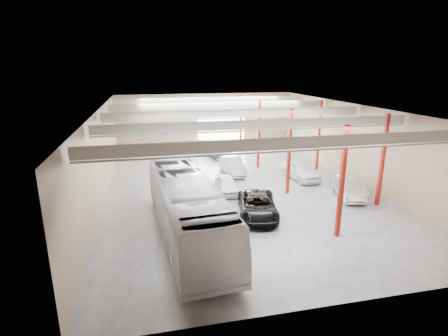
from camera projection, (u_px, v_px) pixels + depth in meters
name	position (u px, v px, depth m)	size (l,w,h in m)	color
depot_shell	(238.00, 131.00, 29.54)	(22.12, 32.12, 7.06)	#4F5055
coach_bus	(187.00, 208.00, 21.29)	(3.21, 13.74, 3.83)	silver
black_sedan	(258.00, 206.00, 24.57)	(2.60, 5.64, 1.57)	black
car_row_a	(227.00, 185.00, 29.26)	(1.62, 4.02, 1.37)	white
car_row_b	(232.00, 166.00, 34.47)	(1.73, 4.95, 1.63)	#ACABB0
car_row_c	(215.00, 149.00, 41.47)	(2.22, 5.46, 1.58)	slate
car_right_near	(348.00, 186.00, 28.36)	(1.77, 5.07, 1.67)	silver
car_right_far	(300.00, 170.00, 32.85)	(2.00, 4.98, 1.70)	white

